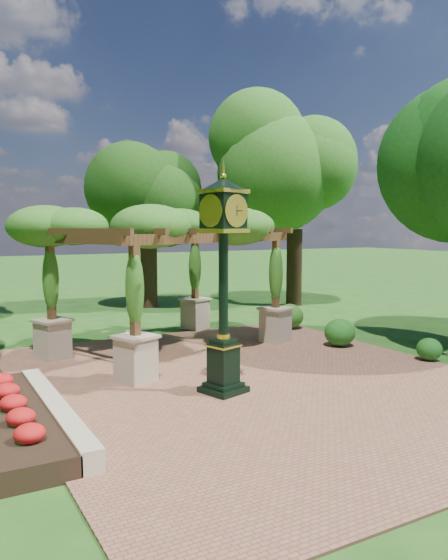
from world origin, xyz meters
TOP-DOWN VIEW (x-y plane):
  - ground at (0.00, 0.00)m, footprint 120.00×120.00m
  - brick_plaza at (0.00, 1.00)m, footprint 10.00×12.00m
  - border_wall at (-4.60, 0.50)m, footprint 0.35×5.00m
  - flower_bed at (-5.50, 0.50)m, footprint 1.50×5.00m
  - pedestal_clock at (-1.12, 0.52)m, footprint 1.12×1.12m
  - pergola at (-0.45, 4.76)m, footprint 7.43×6.02m
  - sundial at (-0.54, 7.65)m, footprint 0.55×0.55m
  - shrub_front at (4.93, 0.30)m, footprint 0.86×0.86m
  - shrub_mid at (4.02, 2.76)m, footprint 1.07×1.07m
  - shrub_back at (4.40, 5.75)m, footprint 0.97×0.97m
  - tree_north at (2.13, 13.08)m, footprint 3.84×3.84m
  - tree_east_far at (8.03, 10.44)m, footprint 4.80×4.80m

SIDE VIEW (x-z plane):
  - ground at x=0.00m, z-range 0.00..0.00m
  - brick_plaza at x=0.00m, z-range 0.00..0.04m
  - flower_bed at x=-5.50m, z-range 0.00..0.36m
  - border_wall at x=-4.60m, z-range 0.00..0.40m
  - shrub_front at x=4.93m, z-range 0.04..0.63m
  - sundial at x=-0.54m, z-range -0.06..0.85m
  - shrub_mid at x=4.02m, z-range 0.04..0.85m
  - shrub_back at x=4.40m, z-range 0.04..0.89m
  - pedestal_clock at x=-1.12m, z-range 0.45..5.02m
  - pergola at x=-0.45m, z-range 1.29..5.34m
  - tree_north at x=2.13m, z-range 1.45..9.41m
  - tree_east_far at x=8.03m, z-range 1.65..10.47m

